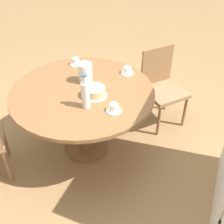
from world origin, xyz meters
TOP-DOWN VIEW (x-y plane):
  - ground_plane at (0.00, 0.00)m, footprint 14.00×14.00m
  - dining_table at (0.00, 0.00)m, footprint 1.35×1.35m
  - chair_a at (-0.79, 0.58)m, footprint 0.59×0.59m
  - coffee_pot at (-0.16, -0.04)m, footprint 0.13×0.13m
  - water_bottle at (0.21, 0.15)m, footprint 0.07×0.07m
  - cake_main at (0.03, 0.14)m, footprint 0.22×0.22m
  - cup_a at (-0.43, -0.30)m, footprint 0.13×0.13m
  - cup_b at (0.17, 0.39)m, footprint 0.13×0.13m
  - cup_c at (-0.46, 0.28)m, footprint 0.13×0.13m

SIDE VIEW (x-z plane):
  - ground_plane at x=0.00m, z-range 0.00..0.00m
  - chair_a at x=-0.79m, z-range 0.03..0.91m
  - dining_table at x=0.00m, z-range 0.24..0.97m
  - cup_a at x=-0.43m, z-range 0.73..0.80m
  - cup_b at x=0.17m, z-range 0.73..0.80m
  - cup_c at x=-0.46m, z-range 0.73..0.80m
  - cake_main at x=0.03m, z-range 0.73..0.82m
  - coffee_pot at x=-0.16m, z-range 0.72..0.96m
  - water_bottle at x=0.21m, z-range 0.71..1.02m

